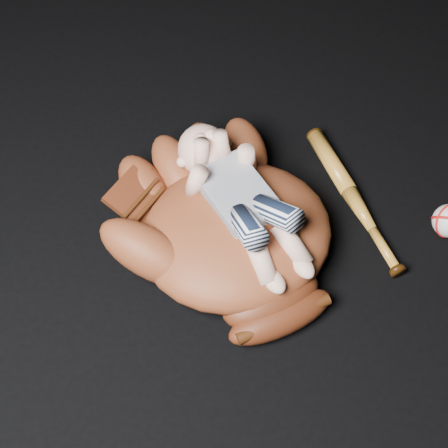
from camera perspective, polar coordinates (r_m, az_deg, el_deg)
name	(u,v)px	position (r m, az deg, el deg)	size (l,w,h in m)	color
baseball_glove	(236,228)	(1.33, 1.00, -0.31)	(0.47, 0.54, 0.17)	#602814
newborn_baby	(246,202)	(1.29, 1.82, 1.82)	(0.18, 0.39, 0.16)	#E6AD94
baseball_bat	(354,199)	(1.48, 10.75, 2.03)	(0.04, 0.40, 0.04)	#B47522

